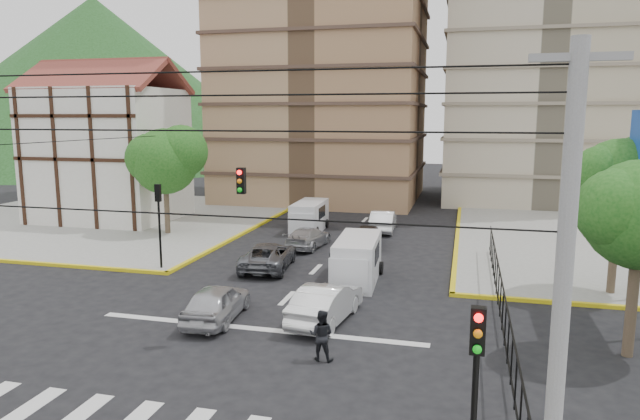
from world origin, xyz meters
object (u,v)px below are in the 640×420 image
(pedestrian_crosswalk, at_px, (321,335))
(car_white_front_right, at_px, (326,303))
(traffic_light_se, at_px, (475,381))
(van_left_lane, at_px, (308,218))
(van_right_lane, at_px, (357,261))
(car_silver_front_left, at_px, (217,302))
(traffic_light_nw, at_px, (159,212))

(pedestrian_crosswalk, bearing_deg, car_white_front_right, -77.81)
(traffic_light_se, height_order, car_white_front_right, traffic_light_se)
(car_white_front_right, bearing_deg, traffic_light_se, 124.89)
(traffic_light_se, distance_m, van_left_lane, 29.39)
(car_white_front_right, bearing_deg, van_right_lane, -84.41)
(pedestrian_crosswalk, bearing_deg, car_silver_front_left, -26.90)
(car_silver_front_left, height_order, pedestrian_crosswalk, pedestrian_crosswalk)
(van_right_lane, relative_size, pedestrian_crosswalk, 2.86)
(traffic_light_se, bearing_deg, van_left_lane, 111.67)
(van_right_lane, bearing_deg, car_silver_front_left, -127.64)
(van_left_lane, xyz_separation_m, pedestrian_crosswalk, (6.09, -20.32, -0.14))
(traffic_light_se, relative_size, van_left_lane, 0.95)
(traffic_light_se, bearing_deg, car_silver_front_left, 135.46)
(traffic_light_nw, distance_m, van_left_lane, 12.76)
(traffic_light_nw, xyz_separation_m, car_white_front_right, (10.16, -5.15, -2.35))
(van_right_lane, height_order, car_silver_front_left, van_right_lane)
(traffic_light_se, xyz_separation_m, car_white_front_right, (-5.44, 10.45, -2.35))
(car_silver_front_left, relative_size, car_white_front_right, 0.93)
(van_left_lane, bearing_deg, pedestrian_crosswalk, -74.69)
(traffic_light_nw, height_order, pedestrian_crosswalk, traffic_light_nw)
(van_left_lane, xyz_separation_m, car_silver_front_left, (1.16, -17.73, -0.27))
(car_white_front_right, distance_m, pedestrian_crosswalk, 3.61)
(traffic_light_nw, distance_m, pedestrian_crosswalk, 14.09)
(car_silver_front_left, distance_m, pedestrian_crosswalk, 5.58)
(van_right_lane, height_order, car_white_front_right, van_right_lane)
(van_left_lane, height_order, car_white_front_right, van_left_lane)
(van_left_lane, distance_m, pedestrian_crosswalk, 21.22)
(traffic_light_se, height_order, van_right_lane, traffic_light_se)
(traffic_light_se, bearing_deg, traffic_light_nw, 135.00)
(car_silver_front_left, bearing_deg, pedestrian_crosswalk, 148.03)
(car_silver_front_left, distance_m, car_white_front_right, 4.33)
(traffic_light_se, distance_m, pedestrian_crosswalk, 8.68)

